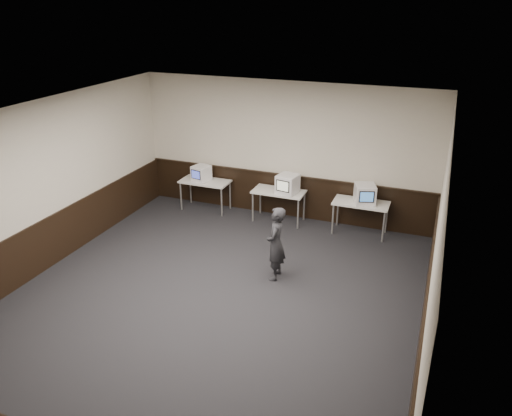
{
  "coord_description": "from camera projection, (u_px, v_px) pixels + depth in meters",
  "views": [
    {
      "loc": [
        3.38,
        -6.6,
        4.91
      ],
      "look_at": [
        0.21,
        1.6,
        1.15
      ],
      "focal_mm": 35.0,
      "sensor_mm": 36.0,
      "label": 1
    }
  ],
  "objects": [
    {
      "name": "wainscot_rail",
      "position": [
        284.0,
        175.0,
        11.71
      ],
      "size": [
        6.98,
        0.06,
        0.04
      ],
      "primitive_type": "cube",
      "color": "black",
      "rests_on": "wainscot_back"
    },
    {
      "name": "wainscot_back",
      "position": [
        284.0,
        195.0,
        11.93
      ],
      "size": [
        6.98,
        0.04,
        1.0
      ],
      "primitive_type": "cube",
      "color": "black",
      "rests_on": "back_wall"
    },
    {
      "name": "person",
      "position": [
        276.0,
        244.0,
        9.15
      ],
      "size": [
        0.38,
        0.55,
        1.42
      ],
      "primitive_type": "imported",
      "rotation": [
        0.0,
        0.0,
        -1.49
      ],
      "color": "#222327",
      "rests_on": "ground"
    },
    {
      "name": "emac_left",
      "position": [
        201.0,
        173.0,
        12.08
      ],
      "size": [
        0.45,
        0.47,
        0.37
      ],
      "rotation": [
        0.0,
        0.0,
        -0.23
      ],
      "color": "white",
      "rests_on": "desk_left"
    },
    {
      "name": "desk_left",
      "position": [
        205.0,
        183.0,
        12.16
      ],
      "size": [
        1.2,
        0.6,
        0.75
      ],
      "color": "silver",
      "rests_on": "ground"
    },
    {
      "name": "back_wall",
      "position": [
        285.0,
        151.0,
        11.51
      ],
      "size": [
        7.0,
        0.0,
        7.0
      ],
      "primitive_type": "plane",
      "rotation": [
        1.57,
        0.0,
        0.0
      ],
      "color": "beige",
      "rests_on": "ground"
    },
    {
      "name": "front_wall",
      "position": [
        19.0,
        380.0,
        4.65
      ],
      "size": [
        7.0,
        0.0,
        7.0
      ],
      "primitive_type": "plane",
      "rotation": [
        -1.57,
        0.0,
        0.0
      ],
      "color": "beige",
      "rests_on": "ground"
    },
    {
      "name": "wainscot_left",
      "position": [
        49.0,
        242.0,
        9.67
      ],
      "size": [
        0.04,
        7.98,
        1.0
      ],
      "primitive_type": "cube",
      "color": "black",
      "rests_on": "left_wall"
    },
    {
      "name": "right_wall",
      "position": [
        435.0,
        254.0,
        6.92
      ],
      "size": [
        0.0,
        8.0,
        8.0
      ],
      "primitive_type": "plane",
      "rotation": [
        1.57,
        0.0,
        -1.57
      ],
      "color": "beige",
      "rests_on": "ground"
    },
    {
      "name": "floor",
      "position": [
        212.0,
        300.0,
        8.71
      ],
      "size": [
        8.0,
        8.0,
        0.0
      ],
      "primitive_type": "plane",
      "color": "black",
      "rests_on": "ground"
    },
    {
      "name": "emac_right",
      "position": [
        365.0,
        194.0,
        10.75
      ],
      "size": [
        0.55,
        0.56,
        0.43
      ],
      "rotation": [
        0.0,
        0.0,
        0.33
      ],
      "color": "white",
      "rests_on": "desk_right"
    },
    {
      "name": "desk_right",
      "position": [
        361.0,
        205.0,
        10.9
      ],
      "size": [
        1.2,
        0.6,
        0.75
      ],
      "color": "silver",
      "rests_on": "ground"
    },
    {
      "name": "desk_center",
      "position": [
        279.0,
        194.0,
        11.53
      ],
      "size": [
        1.2,
        0.6,
        0.75
      ],
      "color": "silver",
      "rests_on": "ground"
    },
    {
      "name": "wainscot_right",
      "position": [
        423.0,
        319.0,
        7.36
      ],
      "size": [
        0.04,
        7.98,
        1.0
      ],
      "primitive_type": "cube",
      "color": "black",
      "rests_on": "right_wall"
    },
    {
      "name": "left_wall",
      "position": [
        39.0,
        189.0,
        9.25
      ],
      "size": [
        0.0,
        8.0,
        8.0
      ],
      "primitive_type": "plane",
      "rotation": [
        1.57,
        0.0,
        1.57
      ],
      "color": "beige",
      "rests_on": "ground"
    },
    {
      "name": "emac_center",
      "position": [
        288.0,
        184.0,
        11.3
      ],
      "size": [
        0.51,
        0.53,
        0.44
      ],
      "rotation": [
        0.0,
        0.0,
        -0.18
      ],
      "color": "white",
      "rests_on": "desk_center"
    },
    {
      "name": "ceiling",
      "position": [
        204.0,
        119.0,
        7.45
      ],
      "size": [
        8.0,
        8.0,
        0.0
      ],
      "primitive_type": "plane",
      "rotation": [
        3.14,
        0.0,
        0.0
      ],
      "color": "white",
      "rests_on": "back_wall"
    }
  ]
}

